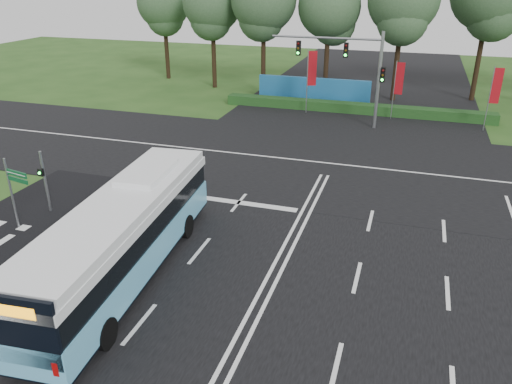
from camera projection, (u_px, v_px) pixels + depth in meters
The scene contains 14 objects.
ground at pixel (275, 264), 20.15m from camera, with size 120.00×120.00×0.00m, color #254918.
road_main at pixel (275, 264), 20.14m from camera, with size 20.00×120.00×0.04m, color black.
road_cross at pixel (327, 163), 30.58m from camera, with size 120.00×14.00×0.05m, color black.
kerb_strip at pixel (16, 260), 20.31m from camera, with size 0.25×18.00×0.12m, color gray.
city_bus at pixel (123, 236), 18.67m from camera, with size 3.54×12.31×3.49m.
pedestrian_signal at pixel (44, 180), 23.81m from camera, with size 0.26×0.41×3.14m.
street_sign at pixel (14, 185), 21.99m from camera, with size 1.31×0.33×3.41m.
banner_flag_left at pixel (311, 73), 40.10m from camera, with size 0.72×0.32×5.13m.
banner_flag_mid at pixel (398, 82), 38.37m from camera, with size 0.68×0.11×4.58m.
banner_flag_right at pixel (494, 90), 35.49m from camera, with size 0.70×0.10×4.72m.
traffic_light_gantry at pixel (355, 64), 36.03m from camera, with size 8.41×0.28×7.00m.
hedge at pixel (354, 108), 41.31m from camera, with size 22.00×1.20×0.80m, color #163D16.
blue_hoarding at pixel (313, 90), 44.30m from camera, with size 10.00×0.30×2.20m, color #1B5E95.
eucalyptus_row at pixel (392, 0), 43.38m from camera, with size 48.21×9.75×12.42m.
Camera 1 is at (4.49, -16.63, 10.89)m, focal length 35.00 mm.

